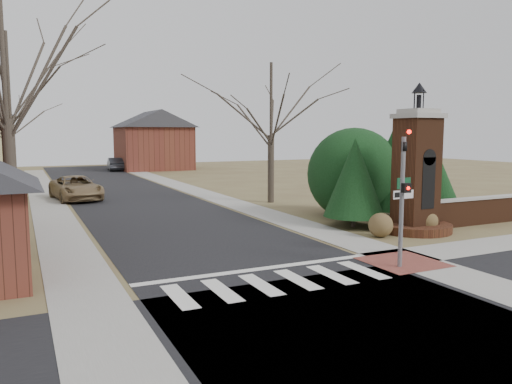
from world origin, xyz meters
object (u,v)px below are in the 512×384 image
sign_post (403,200)px  brick_gate_monument (416,183)px  pickup_truck (76,188)px  distant_car (115,164)px  traffic_signal_pole (403,188)px

sign_post → brick_gate_monument: (3.41, 3.01, 0.22)m
pickup_truck → distant_car: bearing=67.8°
pickup_truck → brick_gate_monument: bearing=-61.8°
sign_post → brick_gate_monument: size_ratio=0.42×
brick_gate_monument → traffic_signal_pole: bearing=-136.8°
sign_post → pickup_truck: bearing=113.6°
traffic_signal_pole → pickup_truck: (-7.70, 22.01, -1.81)m
traffic_signal_pole → brick_gate_monument: (4.70, 4.42, -0.42)m
traffic_signal_pole → brick_gate_monument: bearing=43.2°
sign_post → distant_car: bearing=92.8°
sign_post → brick_gate_monument: bearing=41.4°
traffic_signal_pole → sign_post: bearing=47.6°
pickup_truck → distant_car: size_ratio=1.22×
traffic_signal_pole → sign_post: (1.29, 1.41, -0.64)m
sign_post → distant_car: size_ratio=0.60×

